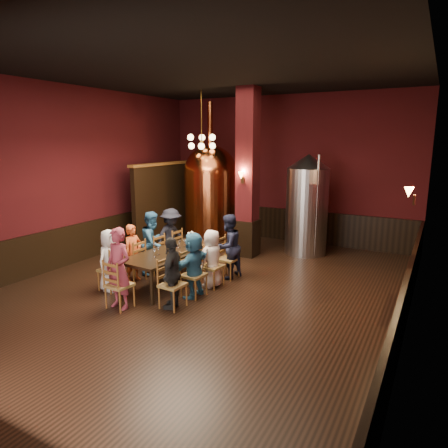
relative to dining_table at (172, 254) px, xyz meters
The scene contains 38 objects.
room 1.75m from the dining_table, ahead, with size 10.00×10.02×4.50m.
wainscot_right 4.75m from the dining_table, ahead, with size 0.08×9.90×1.00m, color black.
wainscot_back 5.07m from the dining_table, 81.08° to the left, with size 7.90×0.08×1.00m, color black.
wainscot_left 3.18m from the dining_table, behind, with size 0.08×9.90×1.00m, color black.
column 3.28m from the dining_table, 80.31° to the left, with size 0.58×0.58×4.50m, color #400D11.
partition 4.07m from the dining_table, 126.68° to the left, with size 0.22×3.50×2.40m, color black.
pendant_cluster 3.94m from the dining_table, 109.03° to the left, with size 0.90×0.90×1.70m, color #A57226, non-canonical shape.
sconce_wall 4.99m from the dining_table, 10.18° to the left, with size 0.20×0.20×0.36m, color black, non-canonical shape.
sconce_column 3.00m from the dining_table, 79.19° to the left, with size 0.20×0.20×0.36m, color black, non-canonical shape.
dining_table is the anchor object (origin of this frame).
chair_0 1.33m from the dining_table, 134.20° to the right, with size 0.46×0.46×0.92m, color brown, non-canonical shape.
person_0 1.31m from the dining_table, 134.20° to the right, with size 0.65×0.42×1.33m, color white.
chair_1 0.94m from the dining_table, 162.62° to the right, with size 0.46×0.46×0.92m, color brown, non-canonical shape.
person_1 0.91m from the dining_table, 162.62° to the right, with size 0.48×0.31×1.31m, color #C34D21.
chair_2 0.94m from the dining_table, 154.95° to the left, with size 0.46×0.46×0.92m, color brown, non-canonical shape.
person_2 0.91m from the dining_table, 154.95° to the left, with size 0.73×0.36×1.51m, color #275984.
chair_3 1.33m from the dining_table, 126.53° to the left, with size 0.46×0.46×0.92m, color brown, non-canonical shape.
person_3 1.31m from the dining_table, 126.53° to the left, with size 0.96×0.55×1.48m, color black.
chair_4 1.33m from the dining_table, 53.47° to the right, with size 0.46×0.46×0.92m, color brown, non-canonical shape.
person_4 1.31m from the dining_table, 53.47° to the right, with size 0.81×0.34×1.39m, color black.
chair_5 0.94m from the dining_table, 25.05° to the right, with size 0.46×0.46×0.92m, color brown, non-canonical shape.
person_5 0.91m from the dining_table, 25.05° to the right, with size 1.25×0.40×1.35m, color teal.
chair_6 0.94m from the dining_table, 17.38° to the left, with size 0.46×0.46×0.92m, color brown, non-canonical shape.
person_6 0.91m from the dining_table, 17.38° to the left, with size 0.62×0.40×1.27m, color white.
chair_7 1.33m from the dining_table, 45.80° to the left, with size 0.46×0.46×0.92m, color brown, non-canonical shape.
person_7 1.31m from the dining_table, 45.80° to the left, with size 0.73×0.36×1.50m, color #1A1D34.
chair_8 1.57m from the dining_table, 93.84° to the right, with size 0.46×0.46×0.92m, color brown, non-canonical shape.
person_8 1.55m from the dining_table, 93.84° to the right, with size 0.57×0.37×1.57m, color #8F2F40.
copper_kettle 3.87m from the dining_table, 107.34° to the left, with size 1.80×1.80×4.24m.
steel_vessel 4.30m from the dining_table, 64.03° to the left, with size 1.52×1.52×2.78m.
rose_vase 0.77m from the dining_table, 86.90° to the left, with size 0.18×0.18×0.30m.
wine_glass_0 0.46m from the dining_table, 83.41° to the left, with size 0.07×0.07×0.17m, color white, non-canonical shape.
wine_glass_1 0.41m from the dining_table, 153.45° to the right, with size 0.07×0.07×0.17m, color white, non-canonical shape.
wine_glass_2 0.54m from the dining_table, 56.27° to the left, with size 0.07×0.07×0.17m, color white, non-canonical shape.
wine_glass_3 0.40m from the dining_table, 102.35° to the right, with size 0.07×0.07×0.17m, color white, non-canonical shape.
wine_glass_4 0.55m from the dining_table, 95.42° to the right, with size 0.07×0.07×0.17m, color white, non-canonical shape.
wine_glass_5 0.34m from the dining_table, 88.15° to the left, with size 0.07×0.07×0.17m, color white, non-canonical shape.
wine_glass_6 0.24m from the dining_table, ahead, with size 0.07×0.07×0.17m, color white, non-canonical shape.
Camera 1 is at (4.30, -6.92, 3.16)m, focal length 32.00 mm.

